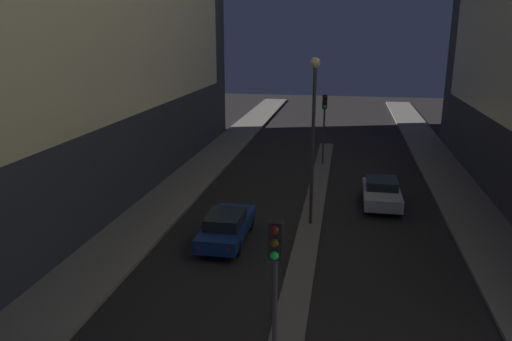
# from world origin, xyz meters

# --- Properties ---
(median_strip) EXTENTS (1.05, 33.00, 0.11)m
(median_strip) POSITION_xyz_m (0.00, 17.50, 0.06)
(median_strip) COLOR #66605B
(median_strip) RESTS_ON ground
(traffic_light_near) EXTENTS (0.32, 0.42, 4.72)m
(traffic_light_near) POSITION_xyz_m (0.00, 4.35, 3.57)
(traffic_light_near) COLOR #383838
(traffic_light_near) RESTS_ON median_strip
(traffic_light_mid) EXTENTS (0.32, 0.42, 4.72)m
(traffic_light_mid) POSITION_xyz_m (0.00, 27.39, 3.57)
(traffic_light_mid) COLOR #383838
(traffic_light_mid) RESTS_ON median_strip
(street_lamp) EXTENTS (0.46, 0.46, 7.70)m
(street_lamp) POSITION_xyz_m (0.00, 16.33, 5.06)
(street_lamp) COLOR #383838
(street_lamp) RESTS_ON median_strip
(car_left_lane) EXTENTS (1.73, 4.63, 1.40)m
(car_left_lane) POSITION_xyz_m (-3.46, 13.78, 0.72)
(car_left_lane) COLOR navy
(car_left_lane) RESTS_ON ground
(car_right_lane) EXTENTS (1.88, 4.08, 1.39)m
(car_right_lane) POSITION_xyz_m (3.46, 19.77, 0.72)
(car_right_lane) COLOR #B2B2B7
(car_right_lane) RESTS_ON ground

